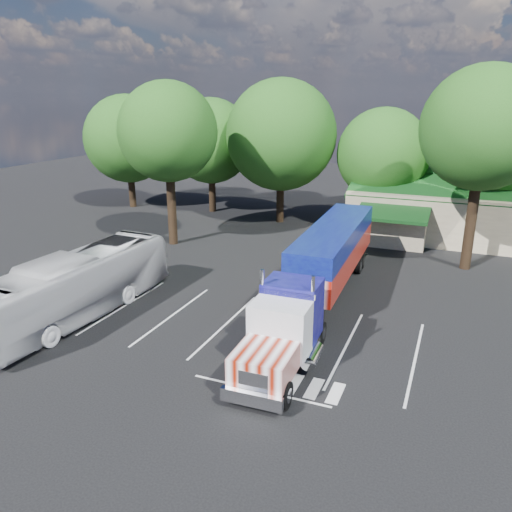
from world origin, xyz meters
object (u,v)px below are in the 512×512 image
at_px(semi_truck, 323,265).
at_px(silver_sedan, 473,240).
at_px(bicycle, 314,275).
at_px(woman, 337,285).
at_px(tour_bus, 77,286).

relative_size(semi_truck, silver_sedan, 5.18).
height_order(semi_truck, bicycle, semi_truck).
relative_size(woman, tour_bus, 0.12).
bearing_deg(woman, bicycle, 39.74).
height_order(semi_truck, tour_bus, semi_truck).
relative_size(semi_truck, bicycle, 11.82).
bearing_deg(silver_sedan, bicycle, 144.60).
xyz_separation_m(tour_bus, silver_sedan, (19.83, 22.00, -1.10)).
distance_m(woman, silver_sedan, 15.88).
relative_size(semi_truck, woman, 13.17).
xyz_separation_m(woman, bicycle, (-1.99, 1.85, -0.32)).
height_order(woman, silver_sedan, woman).
height_order(semi_truck, silver_sedan, semi_truck).
bearing_deg(silver_sedan, woman, 154.43).
height_order(woman, tour_bus, tour_bus).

